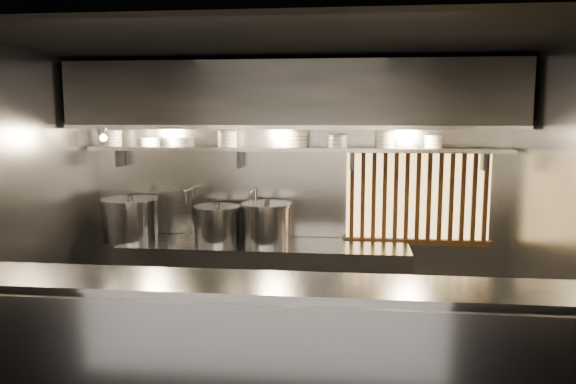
% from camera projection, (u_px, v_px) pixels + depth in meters
% --- Properties ---
extents(floor, '(4.50, 4.50, 0.00)m').
position_uv_depth(floor, '(279.00, 376.00, 4.85)').
color(floor, black).
rests_on(floor, ground).
extents(ceiling, '(4.50, 4.50, 0.00)m').
position_uv_depth(ceiling, '(278.00, 44.00, 4.46)').
color(ceiling, black).
rests_on(ceiling, wall_back).
extents(wall_back, '(4.50, 0.00, 4.50)m').
position_uv_depth(wall_back, '(296.00, 192.00, 6.13)').
color(wall_back, gray).
rests_on(wall_back, floor).
extents(wall_left, '(0.00, 3.00, 3.00)m').
position_uv_depth(wall_left, '(24.00, 211.00, 4.91)').
color(wall_left, gray).
rests_on(wall_left, floor).
extents(wall_right, '(0.00, 3.00, 3.00)m').
position_uv_depth(wall_right, '(562.00, 222.00, 4.41)').
color(wall_right, gray).
rests_on(wall_right, floor).
extents(serving_counter, '(4.50, 0.56, 1.13)m').
position_uv_depth(serving_counter, '(260.00, 362.00, 3.83)').
color(serving_counter, '#939398').
rests_on(serving_counter, floor).
extents(cooking_bench, '(3.00, 0.70, 0.90)m').
position_uv_depth(cooking_bench, '(264.00, 285.00, 5.93)').
color(cooking_bench, '#939398').
rests_on(cooking_bench, floor).
extents(bowl_shelf, '(4.40, 0.34, 0.04)m').
position_uv_depth(bowl_shelf, '(295.00, 149.00, 5.89)').
color(bowl_shelf, '#939398').
rests_on(bowl_shelf, wall_back).
extents(exhaust_hood, '(4.40, 0.81, 0.65)m').
position_uv_depth(exhaust_hood, '(292.00, 96.00, 5.60)').
color(exhaust_hood, '#2D2D30').
rests_on(exhaust_hood, ceiling).
extents(wood_screen, '(1.56, 0.09, 1.04)m').
position_uv_depth(wood_screen, '(418.00, 196.00, 5.94)').
color(wood_screen, '#FFCD72').
rests_on(wood_screen, wall_back).
extents(faucet_left, '(0.04, 0.30, 0.50)m').
position_uv_depth(faucet_left, '(191.00, 200.00, 6.14)').
color(faucet_left, silver).
rests_on(faucet_left, wall_back).
extents(faucet_right, '(0.04, 0.30, 0.50)m').
position_uv_depth(faucet_right, '(254.00, 202.00, 6.07)').
color(faucet_right, silver).
rests_on(faucet_right, wall_back).
extents(heat_lamp, '(0.25, 0.35, 0.20)m').
position_uv_depth(heat_lamp, '(101.00, 132.00, 5.62)').
color(heat_lamp, '#939398').
rests_on(heat_lamp, exhaust_hood).
extents(pendant_bulb, '(0.09, 0.09, 0.19)m').
position_uv_depth(pendant_bulb, '(284.00, 142.00, 5.77)').
color(pendant_bulb, '#2D2D30').
rests_on(pendant_bulb, exhaust_hood).
extents(stock_pot_left, '(0.73, 0.73, 0.49)m').
position_uv_depth(stock_pot_left, '(131.00, 219.00, 6.01)').
color(stock_pot_left, '#939398').
rests_on(stock_pot_left, cooking_bench).
extents(stock_pot_mid, '(0.62, 0.62, 0.43)m').
position_uv_depth(stock_pot_mid, '(217.00, 224.00, 5.92)').
color(stock_pot_mid, '#939398').
rests_on(stock_pot_mid, cooking_bench).
extents(stock_pot_right, '(0.68, 0.68, 0.46)m').
position_uv_depth(stock_pot_right, '(267.00, 223.00, 5.87)').
color(stock_pot_right, '#939398').
rests_on(stock_pot_right, cooking_bench).
extents(bowl_stack_0, '(0.21, 0.21, 0.17)m').
position_uv_depth(bowl_stack_0, '(112.00, 138.00, 6.10)').
color(bowl_stack_0, silver).
rests_on(bowl_stack_0, bowl_shelf).
extents(bowl_stack_1, '(0.21, 0.21, 0.09)m').
position_uv_depth(bowl_stack_1, '(150.00, 142.00, 6.06)').
color(bowl_stack_1, silver).
rests_on(bowl_stack_1, bowl_shelf).
extents(bowl_stack_2, '(0.23, 0.23, 0.09)m').
position_uv_depth(bowl_stack_2, '(185.00, 142.00, 6.01)').
color(bowl_stack_2, silver).
rests_on(bowl_stack_2, bowl_shelf).
extents(bowl_stack_3, '(0.22, 0.22, 0.17)m').
position_uv_depth(bowl_stack_3, '(227.00, 139.00, 5.96)').
color(bowl_stack_3, silver).
rests_on(bowl_stack_3, bowl_shelf).
extents(bowl_stack_4, '(0.24, 0.24, 0.17)m').
position_uv_depth(bowl_stack_4, '(297.00, 139.00, 5.87)').
color(bowl_stack_4, silver).
rests_on(bowl_stack_4, bowl_shelf).
extents(bowl_stack_5, '(0.21, 0.21, 0.13)m').
position_uv_depth(bowl_stack_5, '(338.00, 141.00, 5.83)').
color(bowl_stack_5, silver).
rests_on(bowl_stack_5, bowl_shelf).
extents(bowl_stack_6, '(0.20, 0.20, 0.17)m').
position_uv_depth(bowl_stack_6, '(385.00, 140.00, 5.77)').
color(bowl_stack_6, silver).
rests_on(bowl_stack_6, bowl_shelf).
extents(bowl_stack_7, '(0.20, 0.20, 0.13)m').
position_uv_depth(bowl_stack_7, '(434.00, 142.00, 5.72)').
color(bowl_stack_7, silver).
rests_on(bowl_stack_7, bowl_shelf).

